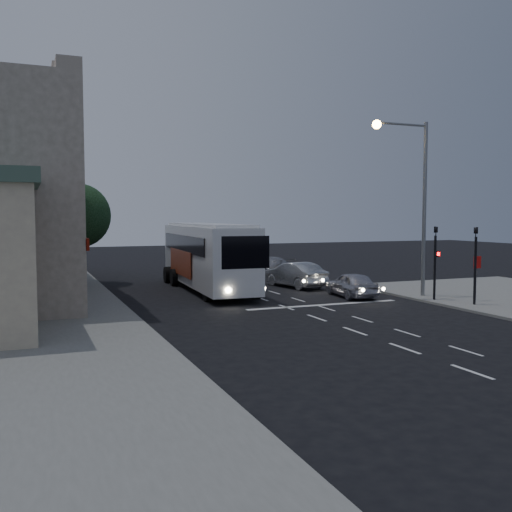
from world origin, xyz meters
name	(u,v)px	position (x,y,z in m)	size (l,w,h in m)	color
ground	(306,314)	(0.00, 0.00, 0.00)	(120.00, 120.00, 0.00)	black
road_markings	(299,302)	(1.29, 3.31, 0.00)	(8.00, 30.55, 0.01)	silver
tour_bus	(207,254)	(-1.56, 9.51, 2.08)	(3.25, 12.66, 3.85)	silver
car_suv	(352,285)	(4.66, 3.80, 0.67)	(1.58, 3.93, 1.34)	#A8A8B3
car_sedan_a	(295,275)	(3.72, 8.76, 0.76)	(1.60, 4.60, 1.51)	silver
car_sedan_b	(267,267)	(4.58, 15.00, 0.71)	(2.00, 4.92, 1.43)	#949399
car_sedan_c	(230,261)	(3.94, 21.14, 0.67)	(2.22, 4.81, 1.34)	#8F91A2
car_extra	(219,256)	(4.61, 25.96, 0.75)	(1.58, 4.53, 1.49)	silver
traffic_signal_main	(435,254)	(7.60, 0.78, 2.42)	(0.25, 0.35, 4.10)	black
traffic_signal_side	(476,256)	(8.30, -1.20, 2.42)	(0.18, 0.15, 4.10)	black
regulatory_sign	(477,271)	(9.30, -0.24, 1.60)	(0.45, 0.12, 2.20)	slate
streetlight	(414,188)	(7.34, 2.20, 5.73)	(3.32, 0.44, 9.00)	slate
street_tree	(78,213)	(-8.21, 15.02, 4.50)	(4.00, 4.00, 6.20)	black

